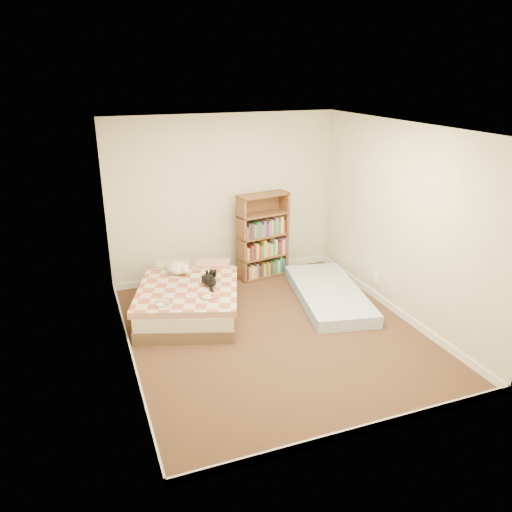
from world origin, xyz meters
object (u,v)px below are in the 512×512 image
object	(u,v)px
bed	(189,297)
floor_mattress	(329,294)
bookshelf	(262,245)
black_cat	(209,279)
white_dog	(179,268)

from	to	relation	value
bed	floor_mattress	distance (m)	1.98
bookshelf	black_cat	distance (m)	1.47
floor_mattress	bed	bearing A→B (deg)	-178.92
bed	white_dog	xyz separation A→B (m)	(-0.04, 0.36, 0.28)
black_cat	bookshelf	bearing A→B (deg)	68.96
bed	white_dog	bearing A→B (deg)	114.42
bed	white_dog	distance (m)	0.46
bookshelf	white_dog	world-z (taller)	bookshelf
floor_mattress	bookshelf	bearing A→B (deg)	127.10
bed	bookshelf	distance (m)	1.63
white_dog	black_cat	bearing A→B (deg)	-43.25
bookshelf	white_dog	size ratio (longest dim) A/B	3.48
black_cat	white_dog	world-z (taller)	white_dog
floor_mattress	white_dog	distance (m)	2.14
bed	bookshelf	size ratio (longest dim) A/B	1.53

